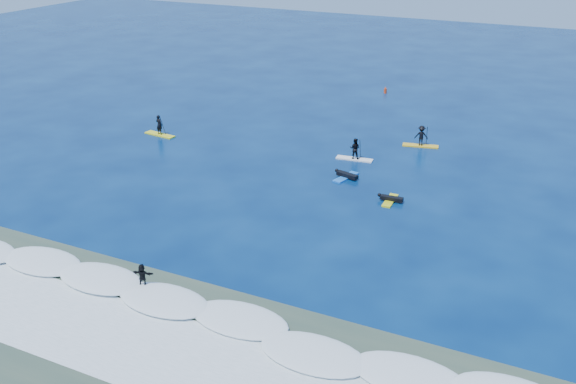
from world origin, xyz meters
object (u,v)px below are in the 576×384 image
at_px(prone_paddler_far, 346,176).
at_px(prone_paddler_near, 390,199).
at_px(sup_paddler_right, 421,137).
at_px(wave_surfer, 142,277).
at_px(sup_paddler_center, 355,151).
at_px(marker_buoy, 385,90).
at_px(sup_paddler_left, 159,128).

bearing_deg(prone_paddler_far, prone_paddler_near, -107.16).
bearing_deg(sup_paddler_right, prone_paddler_far, -121.54).
distance_m(prone_paddler_near, prone_paddler_far, 4.66).
bearing_deg(wave_surfer, prone_paddler_far, 63.26).
height_order(prone_paddler_near, wave_surfer, wave_surfer).
relative_size(prone_paddler_near, wave_surfer, 1.20).
height_order(sup_paddler_center, prone_paddler_near, sup_paddler_center).
relative_size(sup_paddler_center, wave_surfer, 1.57).
bearing_deg(sup_paddler_center, marker_buoy, 94.58).
xyz_separation_m(sup_paddler_right, prone_paddler_far, (-2.98, -8.62, -0.60)).
distance_m(sup_paddler_center, sup_paddler_right, 6.23).
height_order(sup_paddler_left, prone_paddler_far, sup_paddler_left).
height_order(prone_paddler_near, prone_paddler_far, prone_paddler_far).
bearing_deg(sup_paddler_center, prone_paddler_near, -58.72).
xyz_separation_m(prone_paddler_near, wave_surfer, (-7.83, -15.30, 0.57)).
height_order(sup_paddler_left, prone_paddler_near, sup_paddler_left).
relative_size(prone_paddler_far, wave_surfer, 1.36).
bearing_deg(prone_paddler_far, sup_paddler_right, -4.60).
distance_m(wave_surfer, marker_buoy, 40.43).
distance_m(sup_paddler_right, prone_paddler_near, 11.12).
bearing_deg(marker_buoy, prone_paddler_near, -71.50).
xyz_separation_m(sup_paddler_left, marker_buoy, (12.77, 20.77, -0.32)).
relative_size(prone_paddler_far, marker_buoy, 3.44).
bearing_deg(prone_paddler_far, wave_surfer, -177.84).
bearing_deg(prone_paddler_near, sup_paddler_right, 2.69).
distance_m(sup_paddler_center, prone_paddler_near, 7.65).
distance_m(prone_paddler_far, marker_buoy, 23.11).
height_order(sup_paddler_center, sup_paddler_right, sup_paddler_right).
bearing_deg(wave_surfer, sup_paddler_right, 61.00).
xyz_separation_m(prone_paddler_near, prone_paddler_far, (-3.97, 2.44, 0.02)).
height_order(sup_paddler_left, sup_paddler_center, sup_paddler_left).
distance_m(sup_paddler_left, prone_paddler_near, 21.62).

